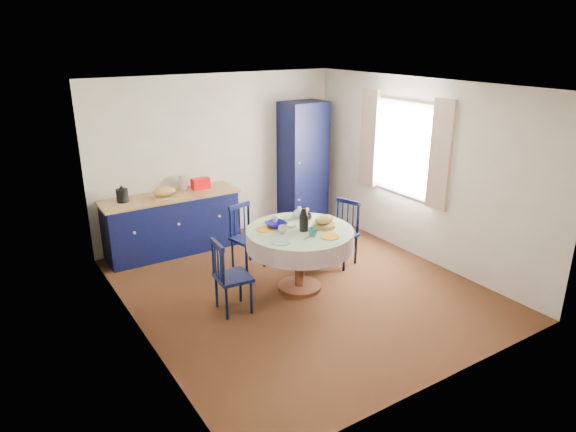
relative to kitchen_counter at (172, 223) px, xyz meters
name	(u,v)px	position (x,y,z in m)	size (l,w,h in m)	color
floor	(299,287)	(0.93, -1.96, -0.45)	(4.50, 4.50, 0.00)	black
ceiling	(301,85)	(0.93, -1.96, 2.05)	(4.50, 4.50, 0.00)	white
wall_back	(219,157)	(0.93, 0.29, 0.80)	(4.00, 0.02, 2.50)	white
wall_left	(133,225)	(-1.07, -1.96, 0.80)	(0.02, 4.50, 2.50)	white
wall_right	(420,171)	(2.93, -1.96, 0.80)	(0.02, 4.50, 2.50)	white
window	(403,148)	(2.88, -1.66, 1.07)	(0.10, 1.74, 1.45)	white
kitchen_counter	(172,223)	(0.00, 0.00, 0.00)	(1.96, 0.62, 1.11)	black
pantry_cabinet	(303,164)	(2.33, 0.04, 0.56)	(0.74, 0.55, 2.03)	black
dining_table	(300,239)	(0.92, -1.98, 0.22)	(1.31, 1.31, 1.07)	brown
chair_left	(230,276)	(-0.07, -2.02, 0.00)	(0.41, 0.43, 0.88)	black
chair_far	(246,236)	(0.67, -1.03, -0.01)	(0.46, 0.44, 0.88)	black
chair_right	(342,233)	(1.83, -1.65, 0.00)	(0.49, 0.51, 0.90)	black
mug_a	(283,229)	(0.68, -1.95, 0.39)	(0.11, 0.11, 0.09)	silver
mug_b	(313,232)	(0.93, -2.23, 0.39)	(0.11, 0.11, 0.10)	#2F7075
mug_c	(307,217)	(1.18, -1.75, 0.39)	(0.11, 0.11, 0.09)	black
mug_d	(275,220)	(0.76, -1.63, 0.39)	(0.09, 0.09, 0.08)	silver
cobalt_bowl	(276,225)	(0.72, -1.75, 0.37)	(0.25, 0.25, 0.06)	#090567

